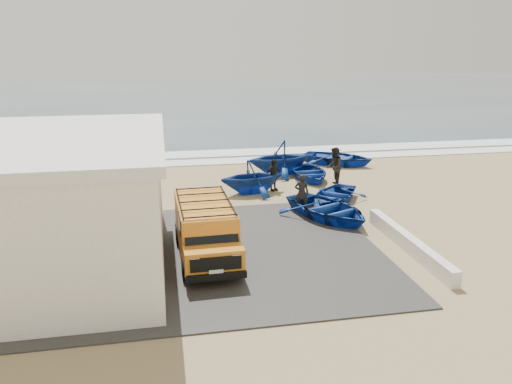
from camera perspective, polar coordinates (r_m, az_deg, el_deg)
ground at (r=19.64m, az=-0.26°, el=-4.36°), size 160.00×160.00×0.00m
slab at (r=17.55m, az=-5.53°, el=-6.99°), size 12.00×10.00×0.05m
ocean at (r=74.45m, az=-8.31°, el=10.95°), size 180.00×88.00×0.01m
surf_line at (r=31.02m, az=-4.32°, el=3.48°), size 180.00×1.60×0.06m
surf_wash at (r=33.45m, az=-4.82°, el=4.41°), size 180.00×2.20×0.04m
building at (r=17.27m, az=-24.22°, el=-1.25°), size 8.40×9.40×4.30m
parapet at (r=18.47m, az=17.03°, el=-5.60°), size 0.35×6.00×0.55m
van at (r=16.90m, az=-5.77°, el=-4.13°), size 1.98×4.68×1.99m
boat_near_left at (r=20.94m, az=8.20°, el=-1.92°), size 4.47×5.08×0.87m
boat_near_right at (r=23.20m, az=8.91°, el=-0.34°), size 4.05×4.17×0.70m
boat_mid_left at (r=24.23m, az=-0.44°, el=1.79°), size 3.68×3.34×1.68m
boat_mid_right at (r=27.03m, az=6.09°, el=2.23°), size 2.60×3.63×0.75m
boat_far_left at (r=27.84m, az=2.74°, el=3.96°), size 4.18×3.78×1.92m
boat_far_right at (r=30.61m, az=9.33°, el=3.90°), size 5.15×4.91×0.87m
fisherman_front at (r=21.57m, az=5.24°, el=-0.12°), size 0.69×0.53×1.70m
fisherman_middle at (r=25.78m, az=8.92°, el=2.87°), size 1.10×1.21×2.01m
fisherman_back at (r=24.68m, az=2.00°, el=1.96°), size 1.02×0.77×1.61m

